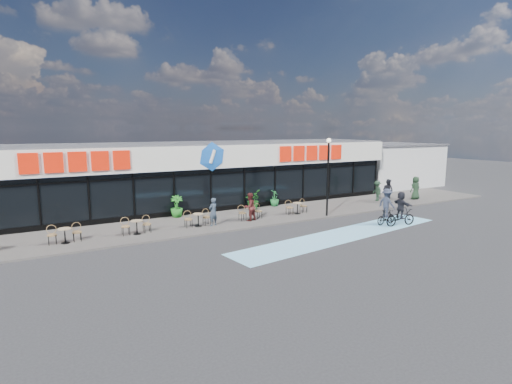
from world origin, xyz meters
TOP-DOWN VIEW (x-y plane):
  - ground at (0.00, 0.00)m, footprint 120.00×120.00m
  - sidewalk at (0.00, 4.50)m, footprint 44.00×5.00m
  - bike_lane at (4.00, -1.50)m, footprint 14.17×4.13m
  - building at (-0.00, 9.93)m, footprint 30.60×6.57m
  - neighbour_building at (20.50, 11.00)m, footprint 9.20×7.20m
  - lamp_post at (5.97, 2.30)m, footprint 0.28×0.28m
  - bistro_set_1 at (-9.06, 3.75)m, footprint 1.54×0.62m
  - bistro_set_2 at (-5.63, 3.75)m, footprint 1.54×0.62m
  - bistro_set_3 at (-2.21, 3.75)m, footprint 1.54×0.62m
  - bistro_set_4 at (1.22, 3.75)m, footprint 1.54×0.62m
  - bistro_set_5 at (4.65, 3.75)m, footprint 1.54×0.62m
  - potted_plant_left at (-2.50, 6.59)m, footprint 0.86×0.86m
  - potted_plant_mid at (2.89, 6.51)m, footprint 1.50×1.54m
  - potted_plant_right at (4.77, 6.66)m, footprint 0.83×0.83m
  - patron_left at (-1.41, 3.38)m, footprint 0.69×0.58m
  - patron_right at (1.01, 3.48)m, footprint 0.98×0.86m
  - pedestrian_a at (12.74, 4.59)m, footprint 0.80×1.10m
  - pedestrian_b at (12.90, 3.68)m, footprint 0.80×0.96m
  - pedestrian_c at (15.85, 3.59)m, footprint 0.90×0.61m
  - cyclist_a at (8.23, -1.57)m, footprint 2.00×1.51m
  - cyclist_b at (7.74, -0.96)m, footprint 1.49×1.12m

SIDE VIEW (x-z plane):
  - ground at x=0.00m, z-range 0.00..0.00m
  - bike_lane at x=4.00m, z-range 0.00..0.01m
  - sidewalk at x=0.00m, z-range 0.00..0.10m
  - bistro_set_1 at x=-9.06m, z-range 0.11..1.01m
  - bistro_set_2 at x=-5.63m, z-range 0.11..1.01m
  - bistro_set_3 at x=-2.21m, z-range 0.11..1.01m
  - bistro_set_4 at x=1.22m, z-range 0.11..1.01m
  - bistro_set_5 at x=4.65m, z-range 0.11..1.01m
  - potted_plant_right at x=4.77m, z-range 0.10..1.25m
  - potted_plant_mid at x=2.89m, z-range 0.10..1.40m
  - potted_plant_left at x=-2.50m, z-range 0.10..1.47m
  - cyclist_a at x=8.23m, z-range -0.18..1.84m
  - pedestrian_a at x=12.74m, z-range 0.10..1.64m
  - patron_left at x=-1.41m, z-range 0.10..1.72m
  - patron_right at x=1.01m, z-range 0.10..1.79m
  - pedestrian_b at x=12.90m, z-range 0.10..1.86m
  - pedestrian_c at x=15.85m, z-range 0.10..1.89m
  - cyclist_b at x=7.74m, z-range -0.05..2.09m
  - neighbour_building at x=20.50m, z-range 0.01..4.12m
  - building at x=0.00m, z-range -0.04..4.71m
  - lamp_post at x=5.97m, z-range 0.58..5.49m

